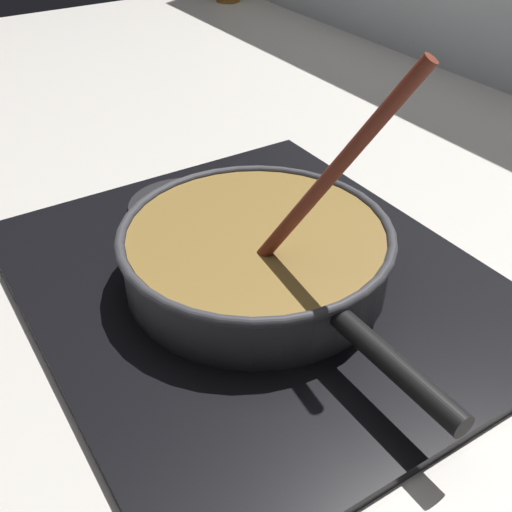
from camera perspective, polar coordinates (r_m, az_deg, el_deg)
ground at (r=0.79m, az=-7.88°, el=-0.76°), size 2.40×1.60×0.04m
hob_plate at (r=0.71m, az=0.00°, el=-2.40°), size 0.56×0.48×0.01m
burner_ring at (r=0.71m, az=0.00°, el=-1.76°), size 0.17×0.17×0.01m
spare_burner at (r=0.84m, az=-6.73°, el=4.61°), size 0.14×0.14×0.01m
cooking_pan at (r=0.69m, az=0.09°, el=0.29°), size 0.45×0.30×0.28m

